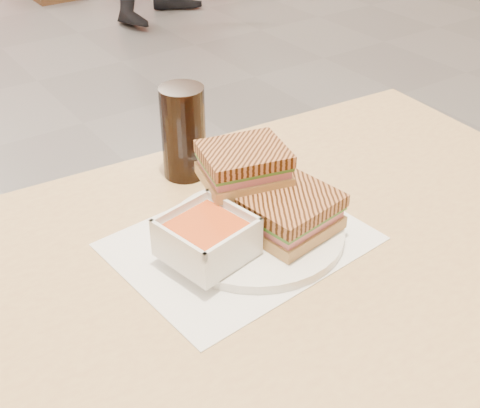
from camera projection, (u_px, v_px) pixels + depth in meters
main_table at (243, 319)px, 0.94m from camera, size 1.25×0.78×0.75m
tray_liner at (241, 242)px, 0.91m from camera, size 0.37×0.30×0.00m
plate at (255, 231)px, 0.92m from camera, size 0.26×0.26×0.01m
soup_bowl at (207, 239)px, 0.85m from camera, size 0.13×0.13×0.06m
panini_lower at (292, 214)px, 0.89m from camera, size 0.14×0.12×0.06m
panini_upper at (244, 165)px, 0.91m from camera, size 0.14×0.13×0.05m
cola_glass at (183, 132)px, 1.03m from camera, size 0.07×0.07×0.16m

